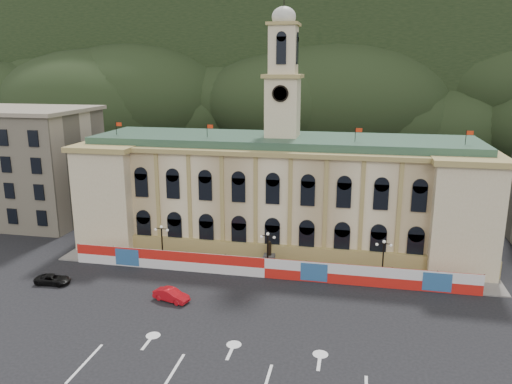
% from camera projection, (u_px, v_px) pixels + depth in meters
% --- Properties ---
extents(ground, '(260.00, 260.00, 0.00)m').
position_uv_depth(ground, '(235.00, 342.00, 46.77)').
color(ground, black).
rests_on(ground, ground).
extents(lane_markings, '(26.00, 10.00, 0.02)m').
position_uv_depth(lane_markings, '(221.00, 373.00, 42.02)').
color(lane_markings, white).
rests_on(lane_markings, ground).
extents(hill_ridge, '(230.00, 80.00, 64.00)m').
position_uv_depth(hill_ridge, '(327.00, 85.00, 157.87)').
color(hill_ridge, black).
rests_on(hill_ridge, ground).
extents(city_hall, '(56.20, 17.60, 37.10)m').
position_uv_depth(city_hall, '(281.00, 191.00, 71.10)').
color(city_hall, beige).
rests_on(city_hall, ground).
extents(side_building_left, '(21.00, 17.00, 18.60)m').
position_uv_depth(side_building_left, '(27.00, 165.00, 82.25)').
color(side_building_left, '#C4B597').
rests_on(side_building_left, ground).
extents(hoarding_fence, '(50.00, 0.44, 2.50)m').
position_uv_depth(hoarding_fence, '(265.00, 268.00, 60.76)').
color(hoarding_fence, red).
rests_on(hoarding_fence, ground).
extents(pavement, '(56.00, 5.50, 0.16)m').
position_uv_depth(pavement, '(269.00, 268.00, 63.61)').
color(pavement, slate).
rests_on(pavement, ground).
extents(statue, '(1.40, 1.40, 3.72)m').
position_uv_depth(statue, '(269.00, 259.00, 63.58)').
color(statue, '#595651').
rests_on(statue, ground).
extents(lamp_left, '(1.96, 0.44, 5.15)m').
position_uv_depth(lamp_left, '(162.00, 241.00, 64.89)').
color(lamp_left, black).
rests_on(lamp_left, ground).
extents(lamp_center, '(1.96, 0.44, 5.15)m').
position_uv_depth(lamp_center, '(268.00, 248.00, 62.17)').
color(lamp_center, black).
rests_on(lamp_center, ground).
extents(lamp_right, '(1.96, 0.44, 5.15)m').
position_uv_depth(lamp_right, '(383.00, 256.00, 59.44)').
color(lamp_right, black).
rests_on(lamp_right, ground).
extents(red_sedan, '(3.72, 4.96, 1.37)m').
position_uv_depth(red_sedan, '(171.00, 295.00, 54.77)').
color(red_sedan, '#B80D15').
rests_on(red_sedan, ground).
extents(black_suv, '(2.47, 4.42, 1.16)m').
position_uv_depth(black_suv, '(53.00, 279.00, 59.07)').
color(black_suv, black).
rests_on(black_suv, ground).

